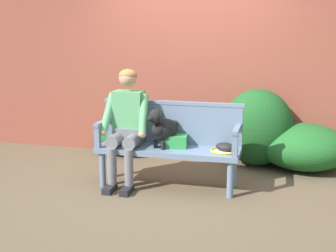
{
  "coord_description": "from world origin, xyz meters",
  "views": [
    {
      "loc": [
        1.2,
        -4.7,
        1.77
      ],
      "look_at": [
        0.0,
        0.0,
        0.71
      ],
      "focal_mm": 47.43,
      "sensor_mm": 36.0,
      "label": 1
    }
  ],
  "objects": [
    {
      "name": "bench_armrest_right_end",
      "position": [
        0.77,
        -0.08,
        0.66
      ],
      "size": [
        0.06,
        0.47,
        0.28
      ],
      "color": "slate",
      "rests_on": "garden_bench"
    },
    {
      "name": "garden_bench",
      "position": [
        0.0,
        0.0,
        0.4
      ],
      "size": [
        1.62,
        0.47,
        0.46
      ],
      "color": "slate",
      "rests_on": "ground"
    },
    {
      "name": "sports_bag",
      "position": [
        0.06,
        0.05,
        0.53
      ],
      "size": [
        0.31,
        0.24,
        0.14
      ],
      "primitive_type": "cube",
      "rotation": [
        0.0,
        0.0,
        0.14
      ],
      "color": "#2D8E42",
      "rests_on": "garden_bench"
    },
    {
      "name": "bench_armrest_left_end",
      "position": [
        -0.77,
        -0.08,
        0.66
      ],
      "size": [
        0.06,
        0.47,
        0.28
      ],
      "color": "slate",
      "rests_on": "garden_bench"
    },
    {
      "name": "bench_backrest",
      "position": [
        0.0,
        0.21,
        0.72
      ],
      "size": [
        1.66,
        0.06,
        0.5
      ],
      "color": "slate",
      "rests_on": "garden_bench"
    },
    {
      "name": "hedge_bush_far_right",
      "position": [
        1.53,
        1.06,
        0.3
      ],
      "size": [
        1.16,
        0.98,
        0.59
      ],
      "primitive_type": "ellipsoid",
      "color": "#1E5B23",
      "rests_on": "ground"
    },
    {
      "name": "hedge_bush_mid_left",
      "position": [
        -0.94,
        1.13,
        0.29
      ],
      "size": [
        0.79,
        0.62,
        0.59
      ],
      "primitive_type": "ellipsoid",
      "color": "#1E5B23",
      "rests_on": "ground"
    },
    {
      "name": "brick_garden_fence",
      "position": [
        0.0,
        1.47,
        1.25
      ],
      "size": [
        8.0,
        0.3,
        2.49
      ],
      "primitive_type": "cube",
      "color": "brown",
      "rests_on": "ground"
    },
    {
      "name": "tennis_racket",
      "position": [
        0.63,
        0.02,
        0.47
      ],
      "size": [
        0.31,
        0.57,
        0.03
      ],
      "color": "yellow",
      "rests_on": "garden_bench"
    },
    {
      "name": "ground_plane",
      "position": [
        0.0,
        0.0,
        0.0
      ],
      "size": [
        40.0,
        40.0,
        0.0
      ],
      "primitive_type": "plane",
      "color": "brown"
    },
    {
      "name": "person_seated",
      "position": [
        -0.48,
        -0.01,
        0.73
      ],
      "size": [
        0.56,
        0.64,
        1.33
      ],
      "color": "black",
      "rests_on": "ground"
    },
    {
      "name": "baseball_glove",
      "position": [
        0.64,
        0.03,
        0.51
      ],
      "size": [
        0.27,
        0.24,
        0.09
      ],
      "primitive_type": "ellipsoid",
      "rotation": [
        0.0,
        0.0,
        -0.4
      ],
      "color": "black",
      "rests_on": "garden_bench"
    },
    {
      "name": "hedge_bush_far_left",
      "position": [
        0.93,
        1.1,
        0.51
      ],
      "size": [
        0.93,
        0.83,
        1.01
      ],
      "primitive_type": "ellipsoid",
      "color": "#194C1E",
      "rests_on": "ground"
    },
    {
      "name": "dog_on_bench",
      "position": [
        -0.06,
        -0.01,
        0.69
      ],
      "size": [
        0.35,
        0.44,
        0.46
      ],
      "color": "black",
      "rests_on": "garden_bench"
    }
  ]
}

